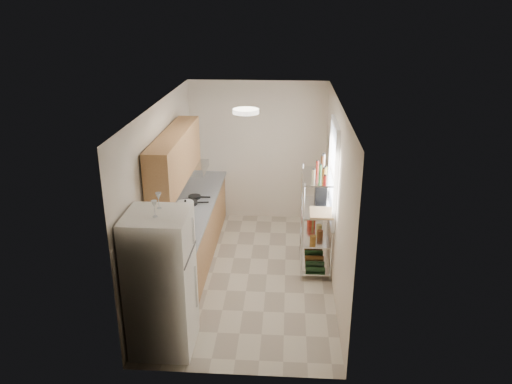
# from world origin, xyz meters

# --- Properties ---
(room) EXTENTS (2.52, 4.42, 2.62)m
(room) POSITION_xyz_m (0.00, 0.00, 1.30)
(room) COLOR #BBAF98
(room) RESTS_ON ground
(counter_run) EXTENTS (0.63, 3.51, 0.90)m
(counter_run) POSITION_xyz_m (-0.92, 0.44, 0.45)
(counter_run) COLOR #B3804C
(counter_run) RESTS_ON ground
(upper_cabinets) EXTENTS (0.33, 2.20, 0.72)m
(upper_cabinets) POSITION_xyz_m (-1.05, 0.10, 1.81)
(upper_cabinets) COLOR #B3804C
(upper_cabinets) RESTS_ON room
(range_hood) EXTENTS (0.50, 0.60, 0.12)m
(range_hood) POSITION_xyz_m (-1.00, 0.90, 1.39)
(range_hood) COLOR #B7BABC
(range_hood) RESTS_ON room
(window) EXTENTS (0.06, 1.00, 1.46)m
(window) POSITION_xyz_m (1.23, 0.35, 1.55)
(window) COLOR white
(window) RESTS_ON room
(bakers_rack) EXTENTS (0.45, 0.90, 1.73)m
(bakers_rack) POSITION_xyz_m (1.00, 0.30, 1.11)
(bakers_rack) COLOR silver
(bakers_rack) RESTS_ON ground
(ceiling_dome) EXTENTS (0.34, 0.34, 0.05)m
(ceiling_dome) POSITION_xyz_m (0.00, -0.30, 2.57)
(ceiling_dome) COLOR white
(ceiling_dome) RESTS_ON room
(refrigerator) EXTENTS (0.71, 0.71, 1.72)m
(refrigerator) POSITION_xyz_m (-0.87, -1.73, 0.86)
(refrigerator) COLOR white
(refrigerator) RESTS_ON ground
(wine_glass_a) EXTENTS (0.07, 0.07, 0.18)m
(wine_glass_a) POSITION_xyz_m (-0.86, -1.80, 1.81)
(wine_glass_a) COLOR silver
(wine_glass_a) RESTS_ON refrigerator
(wine_glass_b) EXTENTS (0.07, 0.07, 0.19)m
(wine_glass_b) POSITION_xyz_m (-0.87, -1.56, 1.81)
(wine_glass_b) COLOR silver
(wine_glass_b) RESTS_ON refrigerator
(rice_cooker) EXTENTS (0.24, 0.24, 0.20)m
(rice_cooker) POSITION_xyz_m (-0.96, 0.16, 1.00)
(rice_cooker) COLOR silver
(rice_cooker) RESTS_ON counter_run
(frying_pan_large) EXTENTS (0.32, 0.32, 0.05)m
(frying_pan_large) POSITION_xyz_m (-0.99, 0.55, 0.93)
(frying_pan_large) COLOR black
(frying_pan_large) RESTS_ON counter_run
(frying_pan_small) EXTENTS (0.21, 0.21, 0.04)m
(frying_pan_small) POSITION_xyz_m (-0.94, 0.81, 0.92)
(frying_pan_small) COLOR black
(frying_pan_small) RESTS_ON counter_run
(cutting_board) EXTENTS (0.34, 0.43, 0.03)m
(cutting_board) POSITION_xyz_m (1.06, 0.04, 1.03)
(cutting_board) COLOR tan
(cutting_board) RESTS_ON bakers_rack
(espresso_machine) EXTENTS (0.18, 0.27, 0.31)m
(espresso_machine) POSITION_xyz_m (1.08, 0.63, 1.17)
(espresso_machine) COLOR black
(espresso_machine) RESTS_ON bakers_rack
(storage_bag) EXTENTS (0.13, 0.16, 0.17)m
(storage_bag) POSITION_xyz_m (0.95, 0.63, 0.65)
(storage_bag) COLOR #9E2513
(storage_bag) RESTS_ON bakers_rack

